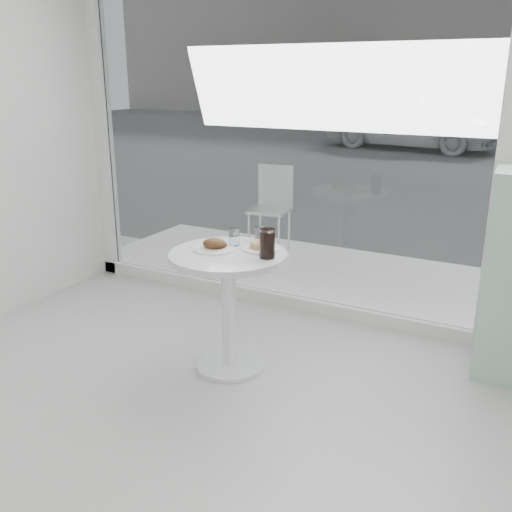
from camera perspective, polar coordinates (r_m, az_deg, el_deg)
The scene contains 10 objects.
storefront at distance 4.07m, azimuth 12.65°, elevation 16.10°, with size 5.00×0.14×3.00m.
main_table at distance 3.52m, azimuth -2.77°, elevation -3.07°, with size 0.72×0.72×0.77m.
patio_deck at distance 5.18m, azimuth 13.08°, elevation -2.78°, with size 5.60×1.60×0.05m, color beige.
patio_chair at distance 5.84m, azimuth 1.62°, elevation 5.33°, with size 0.42×0.42×0.87m.
car_white at distance 15.09m, azimuth 15.16°, elevation 13.06°, with size 1.72×4.27×1.45m, color silver.
plate_fritter at distance 3.49m, azimuth -4.10°, elevation 1.04°, with size 0.25×0.25×0.07m.
plate_donut at distance 3.50m, azimuth 0.48°, elevation 0.98°, with size 0.23×0.23×0.06m.
water_tumbler_a at distance 3.58m, azimuth -2.20°, elevation 1.84°, with size 0.07×0.07×0.11m.
water_tumbler_b at distance 3.60m, azimuth 0.43°, elevation 1.94°, with size 0.07×0.07×0.11m.
cola_glass at distance 3.32m, azimuth 1.12°, elevation 1.22°, with size 0.09×0.09×0.18m.
Camera 1 is at (1.20, -0.91, 1.80)m, focal length 40.00 mm.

